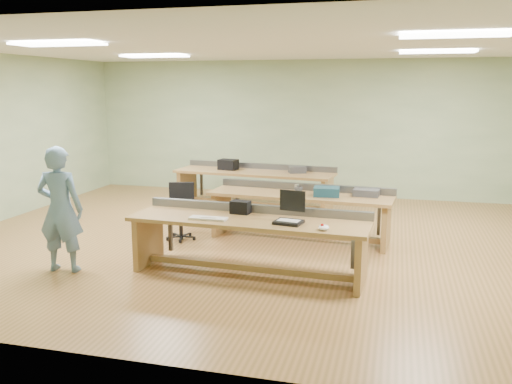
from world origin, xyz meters
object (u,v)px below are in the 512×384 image
(laptop_base, at_px, (289,222))
(workbench_back, at_px, (255,180))
(person, at_px, (60,209))
(workbench_front, at_px, (249,232))
(mug, at_px, (298,190))
(drinks_can, at_px, (297,188))
(parts_bin_grey, at_px, (366,193))
(parts_bin_teal, at_px, (327,192))
(camera_bag, at_px, (240,207))
(workbench_mid, at_px, (301,205))
(task_chair, at_px, (181,219))

(laptop_base, bearing_deg, workbench_back, 119.61)
(person, bearing_deg, workbench_back, -115.94)
(workbench_front, height_order, laptop_base, workbench_front)
(workbench_front, xyz_separation_m, laptop_base, (0.54, -0.15, 0.21))
(mug, bearing_deg, person, -139.64)
(workbench_front, height_order, drinks_can, drinks_can)
(workbench_back, xyz_separation_m, parts_bin_grey, (2.31, -2.01, 0.24))
(drinks_can, bearing_deg, person, -139.14)
(drinks_can, bearing_deg, workbench_back, 121.39)
(parts_bin_teal, xyz_separation_m, drinks_can, (-0.50, 0.16, -0.00))
(workbench_front, height_order, mug, workbench_front)
(workbench_front, xyz_separation_m, parts_bin_grey, (1.37, 1.84, 0.24))
(camera_bag, distance_m, parts_bin_grey, 2.24)
(parts_bin_teal, distance_m, parts_bin_grey, 0.61)
(person, distance_m, parts_bin_grey, 4.46)
(person, xyz_separation_m, laptop_base, (2.97, 0.34, -0.07))
(workbench_mid, relative_size, workbench_back, 0.90)
(workbench_front, relative_size, laptop_base, 9.40)
(workbench_front, distance_m, workbench_back, 3.97)
(workbench_mid, distance_m, laptop_base, 1.96)
(mug, bearing_deg, parts_bin_grey, 0.25)
(laptop_base, relative_size, parts_bin_teal, 0.85)
(person, distance_m, mug, 3.59)
(workbench_mid, bearing_deg, task_chair, -161.71)
(workbench_front, distance_m, camera_bag, 0.40)
(camera_bag, bearing_deg, workbench_back, 108.77)
(parts_bin_grey, bearing_deg, parts_bin_teal, -166.23)
(parts_bin_teal, bearing_deg, laptop_base, -97.17)
(laptop_base, relative_size, task_chair, 0.37)
(workbench_front, distance_m, workbench_mid, 1.83)
(camera_bag, bearing_deg, person, -155.51)
(laptop_base, relative_size, mug, 2.64)
(person, height_order, laptop_base, person)
(laptop_base, xyz_separation_m, parts_bin_grey, (0.83, 1.99, 0.04))
(parts_bin_teal, bearing_deg, drinks_can, 162.50)
(laptop_base, distance_m, mug, 2.00)
(mug, height_order, drinks_can, drinks_can)
(workbench_mid, distance_m, camera_bag, 1.68)
(workbench_front, bearing_deg, laptop_base, -12.12)
(laptop_base, bearing_deg, camera_bag, 162.25)
(mug, relative_size, drinks_can, 0.96)
(workbench_front, bearing_deg, workbench_back, 106.79)
(person, relative_size, mug, 13.24)
(workbench_back, xyz_separation_m, parts_bin_teal, (1.72, -2.16, 0.25))
(workbench_back, bearing_deg, workbench_mid, -52.27)
(task_chair, bearing_deg, parts_bin_grey, -5.62)
(camera_bag, height_order, parts_bin_grey, camera_bag)
(person, xyz_separation_m, camera_bag, (2.25, 0.71, 0.00))
(person, distance_m, task_chair, 2.12)
(workbench_mid, xyz_separation_m, parts_bin_teal, (0.42, -0.10, 0.26))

